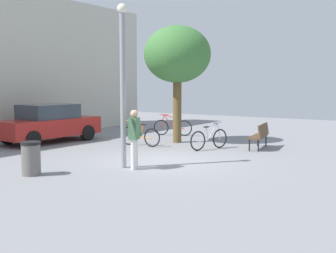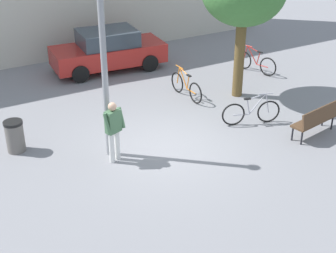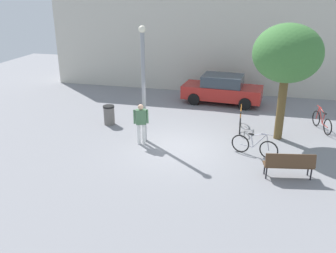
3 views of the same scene
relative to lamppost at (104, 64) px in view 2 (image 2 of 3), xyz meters
The scene contains 9 objects.
ground_plane 2.99m from the lamppost, 16.43° to the right, with size 36.00×36.00×0.00m, color gray.
lamppost is the anchor object (origin of this frame).
person_by_lamppost 1.65m from the lamppost, 91.83° to the right, with size 0.63×0.42×1.67m.
park_bench 6.21m from the lamppost, 19.59° to the right, with size 1.66×0.74×0.92m.
bicycle_red 8.11m from the lamppost, 21.88° to the left, with size 0.58×1.74×0.97m.
bicycle_orange 4.86m from the lamppost, 30.32° to the left, with size 0.12×1.81×0.97m.
bicycle_silver 4.95m from the lamppost, ahead, with size 1.73×0.63×0.97m.
parked_car_red 6.68m from the lamppost, 66.47° to the left, with size 4.33×2.09×1.55m.
trash_bin 3.31m from the lamppost, 146.90° to the left, with size 0.51×0.51×0.89m.
Camera 2 is at (-5.85, -10.42, 6.78)m, focal length 53.24 mm.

